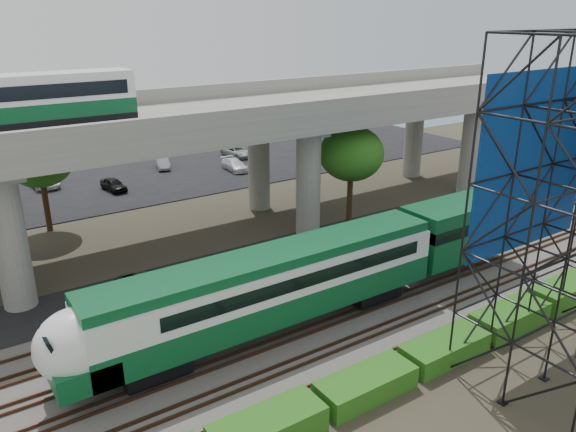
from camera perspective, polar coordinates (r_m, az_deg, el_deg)
ground at (r=28.14m, az=0.31°, el=-13.93°), size 140.00×140.00×0.00m
ballast_bed at (r=29.49m, az=-1.92°, el=-11.96°), size 90.00×12.00×0.20m
service_road at (r=36.13m, az=-9.13°, el=-5.94°), size 90.00×5.00×0.08m
parking_lot at (r=57.07m, az=-19.26°, el=2.98°), size 90.00×18.00×0.08m
harbor_water at (r=78.02m, az=-23.64°, el=6.78°), size 140.00×40.00×0.03m
rail_tracks at (r=29.40m, az=-1.92°, el=-11.66°), size 90.00×9.52×0.16m
commuter_train at (r=29.30m, az=1.99°, el=-5.96°), size 29.30×3.06×4.30m
overpass at (r=38.20m, az=-14.11°, el=8.13°), size 80.00×12.00×12.40m
hedge_strip at (r=25.58m, az=7.92°, el=-16.54°), size 34.60×1.80×1.20m
trees at (r=37.83m, az=-19.71°, el=3.30°), size 40.94×16.94×7.69m
suv at (r=34.12m, az=-13.50°, el=-6.64°), size 5.04×3.64×1.27m
parked_cars at (r=56.60m, az=-18.94°, el=3.56°), size 35.89×9.69×1.29m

